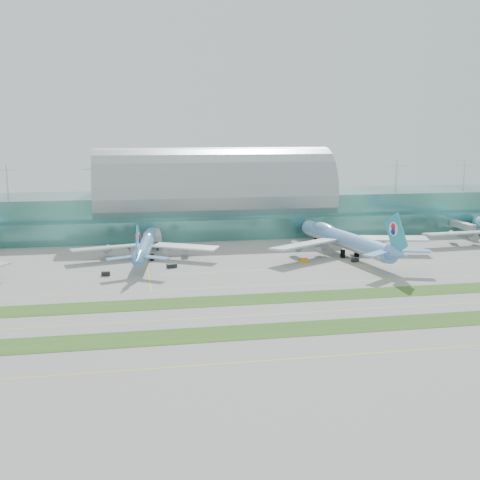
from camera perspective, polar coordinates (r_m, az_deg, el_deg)
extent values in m
plane|color=gray|center=(187.11, 3.10, -5.71)|extent=(700.00, 700.00, 0.00)
cube|color=#3D7A75|center=(310.44, -2.54, 2.64)|extent=(340.00, 42.00, 20.00)
cube|color=#3D7A75|center=(287.70, -1.86, 1.02)|extent=(340.00, 8.00, 10.00)
ellipsoid|color=#9EA5A8|center=(309.25, -2.55, 4.48)|extent=(340.00, 46.20, 16.17)
cylinder|color=white|center=(308.53, -2.57, 5.95)|extent=(0.80, 0.80, 16.00)
cube|color=#B2B7B7|center=(273.82, -7.94, 0.55)|extent=(3.50, 22.00, 3.00)
cylinder|color=black|center=(264.62, -7.81, -0.56)|extent=(1.00, 1.00, 4.00)
cube|color=#B2B7B7|center=(287.01, 7.19, 1.02)|extent=(3.50, 22.00, 3.00)
cylinder|color=black|center=(278.24, 7.80, -0.02)|extent=(1.00, 1.00, 4.00)
cube|color=#B2B7B7|center=(317.83, 20.19, 1.37)|extent=(3.50, 22.00, 3.00)
cylinder|color=black|center=(309.94, 21.08, 0.44)|extent=(1.00, 1.00, 4.00)
cube|color=#2D591E|center=(161.28, 5.47, -8.39)|extent=(420.00, 12.00, 0.08)
cube|color=#2D591E|center=(188.97, 2.96, -5.53)|extent=(420.00, 12.00, 0.08)
cube|color=yellow|center=(143.36, 7.70, -10.91)|extent=(420.00, 0.35, 0.01)
cube|color=yellow|center=(174.12, 4.19, -6.96)|extent=(420.00, 0.35, 0.01)
cube|color=yellow|center=(204.01, 1.91, -4.33)|extent=(420.00, 0.35, 0.01)
cube|color=yellow|center=(224.90, 0.70, -2.93)|extent=(420.00, 0.35, 0.01)
cylinder|color=#5F94D3|center=(247.70, -8.92, -0.52)|extent=(12.32, 56.09, 5.58)
ellipsoid|color=#5F94D3|center=(262.74, -8.62, 0.46)|extent=(7.33, 17.49, 3.98)
cone|color=#5F94D3|center=(277.18, -8.36, 0.66)|extent=(6.09, 5.15, 5.58)
cone|color=#5F94D3|center=(216.76, -9.68, -1.81)|extent=(6.25, 8.69, 5.30)
cube|color=white|center=(248.07, -12.68, -0.72)|extent=(27.85, 13.55, 1.10)
cylinder|color=gray|center=(252.54, -11.59, -0.92)|extent=(3.64, 5.29, 3.06)
cube|color=white|center=(245.00, -5.18, -0.64)|extent=(26.92, 19.02, 1.10)
cylinder|color=gray|center=(250.28, -6.07, -0.86)|extent=(3.64, 5.29, 3.06)
cube|color=#32A9E2|center=(217.40, -9.68, -0.25)|extent=(1.97, 11.81, 12.98)
cylinder|color=white|center=(218.04, -9.66, 0.14)|extent=(1.33, 4.39, 4.32)
cylinder|color=black|center=(269.23, -8.48, -0.53)|extent=(1.62, 1.62, 2.70)
cylinder|color=black|center=(245.27, -9.60, -1.63)|extent=(1.62, 1.62, 2.70)
cylinder|color=black|center=(244.76, -8.34, -1.62)|extent=(1.62, 1.62, 2.70)
cylinder|color=#659CE0|center=(255.28, 9.91, 0.05)|extent=(17.81, 68.34, 6.81)
ellipsoid|color=#659CE0|center=(271.42, 7.93, 1.12)|extent=(9.76, 21.49, 4.85)
cone|color=#659CE0|center=(287.21, 6.28, 1.29)|extent=(7.62, 6.53, 6.81)
cone|color=#659CE0|center=(223.13, 14.81, -1.28)|extent=(8.00, 10.81, 6.47)
cube|color=silver|center=(244.29, 6.13, -0.42)|extent=(32.46, 24.23, 1.34)
cylinder|color=gray|center=(252.10, 6.54, -0.62)|extent=(4.67, 6.57, 3.74)
cube|color=silver|center=(263.85, 13.88, 0.14)|extent=(33.98, 15.29, 1.34)
cylinder|color=gray|center=(266.48, 12.27, -0.20)|extent=(4.67, 6.57, 3.74)
cube|color=#2AA2BE|center=(223.65, 14.58, 0.56)|extent=(3.00, 14.36, 15.84)
cylinder|color=white|center=(224.28, 14.44, 1.02)|extent=(1.83, 5.37, 5.28)
cylinder|color=black|center=(278.55, 7.24, -0.07)|extent=(1.98, 1.98, 3.30)
cylinder|color=black|center=(250.87, 9.72, -1.30)|extent=(1.98, 1.98, 3.30)
cylinder|color=black|center=(254.15, 11.01, -1.19)|extent=(1.98, 1.98, 3.30)
cone|color=#5DA6CE|center=(327.97, 21.57, 1.65)|extent=(7.48, 6.70, 6.23)
cube|color=silver|center=(289.61, 19.79, 0.61)|extent=(30.63, 9.70, 1.23)
cylinder|color=#92959A|center=(296.18, 20.40, 0.37)|extent=(4.96, 6.31, 3.42)
cube|color=black|center=(222.54, -12.61, -3.13)|extent=(3.17, 1.97, 1.56)
cube|color=black|center=(231.19, -6.49, -2.44)|extent=(4.12, 3.05, 1.49)
cube|color=orange|center=(240.63, 6.07, -1.93)|extent=(3.57, 2.43, 1.49)
cube|color=black|center=(243.96, 10.85, -1.90)|extent=(3.03, 1.94, 1.39)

